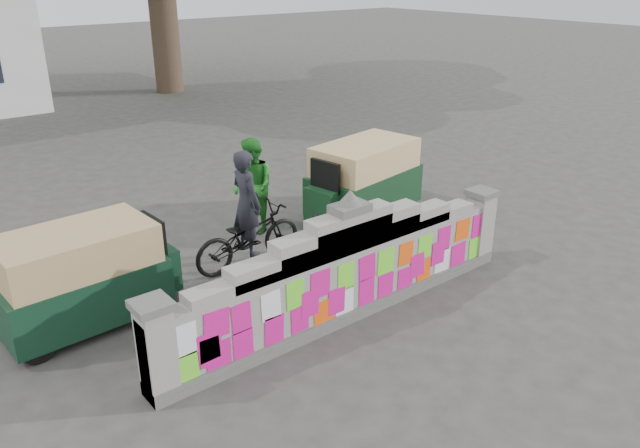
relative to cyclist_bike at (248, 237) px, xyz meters
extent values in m
plane|color=#383533|center=(0.22, -2.37, -0.54)|extent=(100.00, 100.00, 0.00)
cube|color=#4C4C49|center=(0.22, -2.37, -0.44)|extent=(6.40, 0.42, 0.20)
cube|color=gray|center=(0.22, -2.37, 0.06)|extent=(6.40, 0.32, 1.00)
cube|color=gray|center=(0.22, -2.37, 0.63)|extent=(5.20, 0.32, 0.14)
cube|color=gray|center=(0.22, -2.37, 0.70)|extent=(4.00, 0.32, 0.28)
cube|color=gray|center=(0.22, -2.37, 0.78)|extent=(2.60, 0.32, 0.44)
cube|color=gray|center=(0.22, -2.37, 0.85)|extent=(1.40, 0.32, 0.58)
cube|color=#4C4C49|center=(0.22, -2.37, 1.20)|extent=(0.55, 0.36, 0.12)
cone|color=#4C4C49|center=(0.22, -2.37, 1.36)|extent=(0.36, 0.36, 0.22)
cube|color=gray|center=(-2.80, -2.37, 0.08)|extent=(0.36, 0.40, 1.24)
cube|color=#4C4C49|center=(-2.80, -2.37, 0.74)|extent=(0.44, 0.44, 0.10)
cube|color=gray|center=(3.24, -2.37, 0.08)|extent=(0.36, 0.40, 1.24)
cube|color=#4C4C49|center=(3.24, -2.37, 0.74)|extent=(0.44, 0.44, 0.10)
cylinder|color=#38281E|center=(6.22, 15.63, 2.46)|extent=(1.10, 1.10, 6.00)
imported|color=black|center=(0.00, 0.00, 0.00)|extent=(2.07, 0.72, 1.09)
imported|color=black|center=(0.00, 0.00, 0.38)|extent=(0.44, 0.67, 1.84)
imported|color=#238225|center=(0.92, 1.23, 0.39)|extent=(0.77, 0.95, 1.86)
cube|color=#10301E|center=(-2.91, -0.13, -0.02)|extent=(2.34, 1.34, 0.76)
cube|color=tan|center=(-2.91, -0.13, 0.65)|extent=(2.15, 1.28, 0.57)
cube|color=#10301E|center=(-1.72, -0.07, -0.02)|extent=(0.51, 0.69, 0.67)
cube|color=black|center=(-1.72, -0.07, 0.55)|extent=(0.11, 0.67, 0.57)
cylinder|color=black|center=(-1.63, -0.07, -0.30)|extent=(0.48, 0.14, 0.48)
cylinder|color=black|center=(-3.74, -0.69, -0.30)|extent=(0.48, 0.14, 0.48)
cylinder|color=black|center=(-3.79, 0.36, -0.30)|extent=(0.48, 0.14, 0.48)
cube|color=#11331A|center=(3.21, 0.54, 0.00)|extent=(2.56, 1.67, 0.79)
cube|color=tan|center=(3.21, 0.54, 0.70)|extent=(2.36, 1.58, 0.60)
cube|color=#11331A|center=(1.99, 0.33, 0.00)|extent=(0.60, 0.77, 0.70)
cube|color=black|center=(1.99, 0.33, 0.60)|extent=(0.19, 0.70, 0.60)
cylinder|color=black|center=(1.89, 0.32, -0.29)|extent=(0.51, 0.20, 0.50)
cylinder|color=black|center=(4.00, 1.22, -0.29)|extent=(0.51, 0.20, 0.50)
cylinder|color=black|center=(4.18, 0.14, -0.29)|extent=(0.51, 0.20, 0.50)
camera|label=1|loc=(-5.19, -8.43, 4.36)|focal=35.00mm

